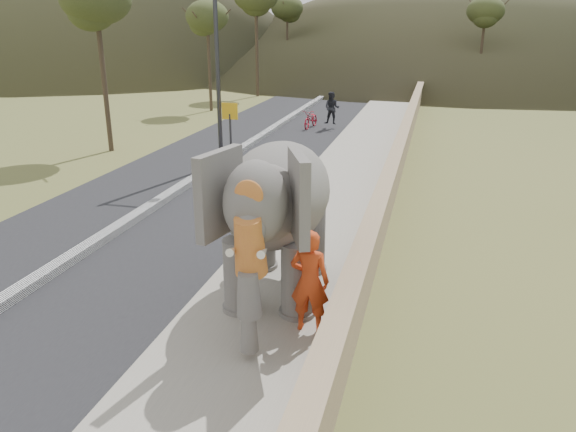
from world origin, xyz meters
name	(u,v)px	position (x,y,z in m)	size (l,w,h in m)	color
ground	(229,377)	(0.00, 0.00, 0.00)	(160.00, 160.00, 0.00)	olive
road	(193,183)	(-5.00, 10.00, 0.01)	(7.00, 120.00, 0.03)	black
median	(193,180)	(-5.00, 10.00, 0.11)	(0.35, 120.00, 0.22)	black
walkway	(338,192)	(0.00, 10.00, 0.07)	(3.00, 120.00, 0.15)	#9E9687
parapet	(392,181)	(1.65, 10.00, 0.55)	(0.30, 120.00, 1.10)	tan
lamppost	(224,31)	(-4.69, 12.70, 4.87)	(1.76, 0.36, 8.00)	#2F3034
signboard	(230,124)	(-4.50, 12.46, 1.64)	(0.60, 0.08, 2.40)	#2D2D33
hill_far	(463,5)	(5.00, 70.00, 7.00)	(80.00, 80.00, 14.00)	brown
elephant_and_man	(278,216)	(0.02, 2.85, 1.69)	(2.55, 4.47, 3.11)	slate
motorcyclist	(320,114)	(-2.87, 21.05, 0.72)	(1.90, 1.85, 1.87)	maroon
trees	(435,48)	(2.43, 28.33, 3.68)	(47.75, 41.77, 8.22)	#473828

